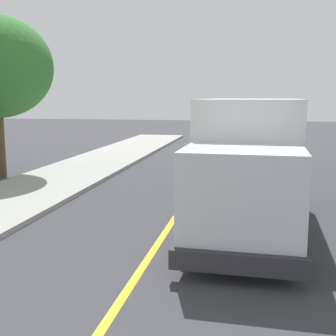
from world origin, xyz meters
TOP-DOWN VIEW (x-y plane):
  - centre_line_yellow at (0.00, 10.00)m, footprint 0.16×56.00m
  - box_truck at (1.94, 9.69)m, footprint 2.60×7.24m
  - parked_car_near at (1.83, 16.74)m, footprint 2.01×4.48m
  - parked_car_mid at (2.30, 23.54)m, footprint 1.86×4.42m

SIDE VIEW (x-z plane):
  - centre_line_yellow at x=0.00m, z-range 0.00..0.01m
  - parked_car_near at x=1.83m, z-range -0.04..1.63m
  - parked_car_mid at x=2.30m, z-range -0.04..1.63m
  - box_truck at x=1.94m, z-range 0.17..3.37m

